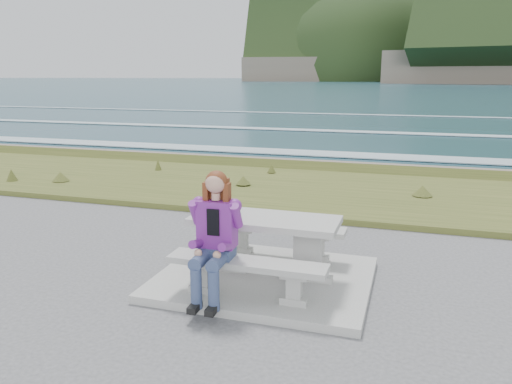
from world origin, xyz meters
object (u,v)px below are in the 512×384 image
(picnic_table, at_px, (265,230))
(seated_woman, at_px, (213,254))
(bench_landward, at_px, (247,269))
(bench_seaward, at_px, (279,232))

(picnic_table, bearing_deg, seated_woman, -112.33)
(picnic_table, height_order, seated_woman, seated_woman)
(bench_landward, height_order, seated_woman, seated_woman)
(bench_landward, bearing_deg, picnic_table, 90.00)
(bench_seaward, relative_size, seated_woman, 1.26)
(bench_seaward, height_order, seated_woman, seated_woman)
(bench_landward, relative_size, bench_seaward, 1.00)
(picnic_table, height_order, bench_seaward, picnic_table)
(bench_landward, bearing_deg, bench_seaward, 90.00)
(bench_landward, relative_size, seated_woman, 1.26)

